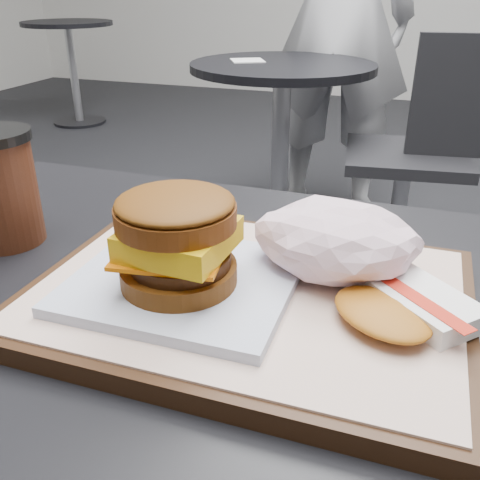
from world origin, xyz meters
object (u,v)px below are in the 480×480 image
Objects in this scene: serving_tray at (248,296)px; breakfast_sandwich at (180,250)px; crumpled_wrapper at (337,240)px; neighbor_chair at (428,144)px; neighbor_table at (281,116)px; customer_table at (197,448)px; patron at (339,13)px; hash_brown at (405,307)px.

breakfast_sandwich reaches higher than serving_tray.
neighbor_chair is at bearing 86.75° from crumpled_wrapper.
neighbor_chair is at bearing -8.47° from neighbor_table.
patron reaches higher than customer_table.
neighbor_chair is (0.56, -0.08, -0.04)m from neighbor_table.
hash_brown reaches higher than customer_table.
serving_tray is at bearing 24.57° from breakfast_sandwich.
neighbor_table is (-0.47, 1.59, -0.27)m from crumpled_wrapper.
neighbor_chair is at bearing 125.03° from patron.
customer_table is 5.95× the size of hash_brown.
breakfast_sandwich reaches higher than neighbor_chair.
patron reaches higher than hash_brown.
neighbor_chair is at bearing 84.41° from serving_tray.
neighbor_chair is (0.21, 1.57, -0.07)m from customer_table.
patron is (-0.23, 2.14, 0.31)m from customer_table.
neighbor_chair reaches higher than customer_table.
customer_table is 1.69m from neighbor_table.
serving_tray is at bearing 11.40° from customer_table.
neighbor_chair is (0.09, 1.50, -0.31)m from crumpled_wrapper.
customer_table is at bearing -178.59° from hash_brown.
crumpled_wrapper is at bearing -93.25° from neighbor_chair.
hash_brown is (0.19, 0.02, -0.03)m from breakfast_sandwich.
crumpled_wrapper is at bearing 27.49° from customer_table.
neighbor_table is 0.42× the size of patron.
hash_brown is (0.19, 0.00, 0.22)m from customer_table.
neighbor_chair is (0.15, 1.56, -0.27)m from serving_tray.
serving_tray is 2.15m from patron.
patron is at bearing 97.66° from serving_tray.
customer_table is 5.43× the size of crumpled_wrapper.
hash_brown reaches higher than serving_tray.
hash_brown is 0.18× the size of neighbor_table.
neighbor_table is 0.56m from neighbor_chair.
crumpled_wrapper is (0.07, 0.05, 0.04)m from serving_tray.
crumpled_wrapper is at bearing 138.80° from hash_brown.
breakfast_sandwich is 0.14m from crumpled_wrapper.
hash_brown is (0.13, -0.01, 0.02)m from serving_tray.
breakfast_sandwich is at bearing -97.42° from neighbor_chair.
breakfast_sandwich is 1.42× the size of hash_brown.
serving_tray is 0.08m from breakfast_sandwich.
patron is (-0.35, 2.08, 0.08)m from crumpled_wrapper.
neighbor_chair reaches higher than crumpled_wrapper.
serving_tray is at bearing 95.27° from patron.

